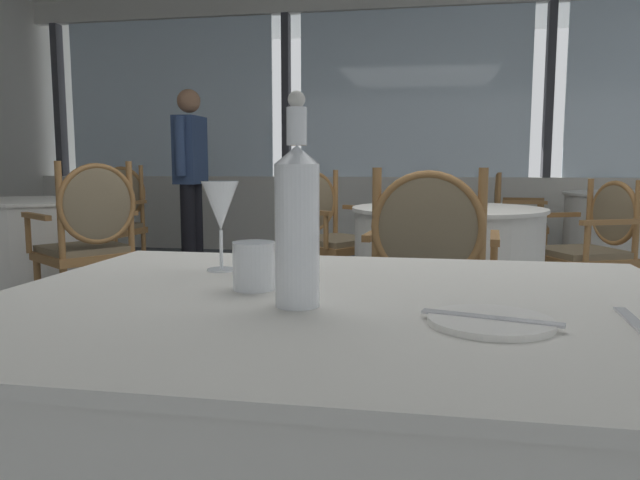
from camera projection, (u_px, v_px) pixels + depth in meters
ground_plane at (381, 388)px, 2.64m from camera, size 14.31×14.31×0.00m
window_wall_far at (412, 149)px, 6.53m from camera, size 9.02×0.14×2.89m
side_plate at (491, 321)px, 0.87m from camera, size 0.18×0.18×0.01m
butter_knife at (491, 318)px, 0.87m from camera, size 0.20×0.07×0.00m
dinner_fork at (637, 324)px, 0.87m from camera, size 0.03×0.20×0.00m
water_bottle at (297, 221)px, 0.97m from camera, size 0.07×0.07×0.35m
wine_glass at (220, 207)px, 1.31m from camera, size 0.08×0.08×0.20m
water_tumbler at (254, 266)px, 1.12m from camera, size 0.08×0.08×0.09m
dining_chair_0_1 at (511, 215)px, 5.42m from camera, size 0.52×0.58×0.91m
background_table_1 at (32, 253)px, 4.13m from camera, size 1.06×1.06×0.75m
dining_chair_1_0 at (90, 234)px, 3.42m from camera, size 0.64×0.66×1.00m
dining_chair_1_1 at (114, 215)px, 5.02m from camera, size 0.57×0.51×0.98m
background_table_2 at (446, 273)px, 3.36m from camera, size 1.06×1.06×0.75m
dining_chair_2_0 at (593, 241)px, 3.57m from camera, size 0.61×0.64×0.89m
dining_chair_2_1 at (327, 228)px, 4.02m from camera, size 0.64×0.66×0.94m
dining_chair_2_2 at (430, 268)px, 2.42m from camera, size 0.57×0.51×0.97m
diner_person_0 at (191, 169)px, 5.43m from camera, size 0.21×0.53×1.66m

